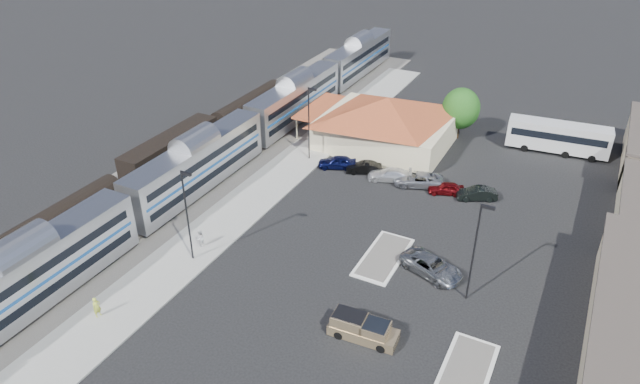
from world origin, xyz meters
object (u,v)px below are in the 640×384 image
at_px(station_depot, 386,121).
at_px(suv, 432,266).
at_px(coach_bus, 558,136).
at_px(pickup_truck, 364,329).

xyz_separation_m(station_depot, suv, (13.01, -22.20, -2.35)).
bearing_deg(station_depot, coach_bus, 20.92).
relative_size(pickup_truck, coach_bus, 0.44).
relative_size(pickup_truck, suv, 0.94).
bearing_deg(suv, pickup_truck, -172.11).
height_order(pickup_truck, coach_bus, coach_bus).
height_order(station_depot, coach_bus, station_depot).
xyz_separation_m(suv, coach_bus, (6.26, 29.56, 1.38)).
height_order(pickup_truck, suv, pickup_truck).
bearing_deg(suv, coach_bus, 8.49).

